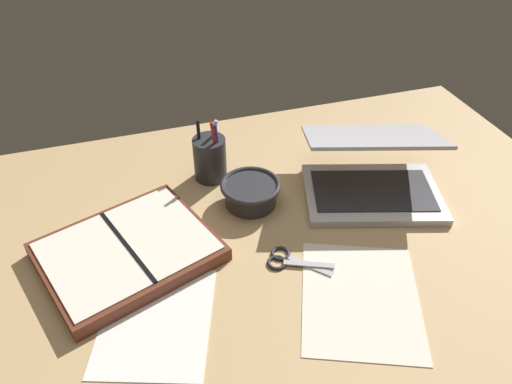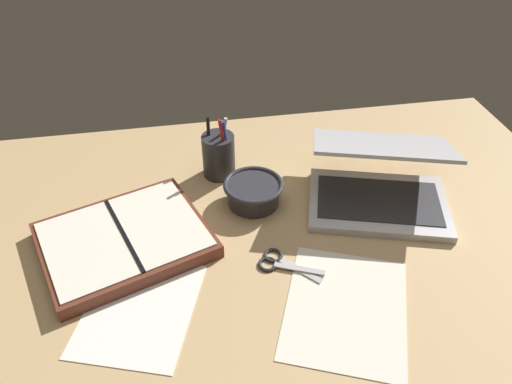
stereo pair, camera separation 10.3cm
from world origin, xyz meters
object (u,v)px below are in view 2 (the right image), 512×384
planner (125,240)px  scissors (278,262)px  laptop (380,183)px  bowl (254,192)px  pen_cup (219,155)px

planner → scissors: planner is taller
laptop → planner: size_ratio=0.95×
laptop → bowl: bearing=-171.3°
bowl → pen_cup: 13.84cm
laptop → bowl: size_ratio=2.74×
planner → scissors: 31.03cm
laptop → planner: bearing=-158.1°
laptop → planner: (-55.37, -5.00, -3.11)cm
bowl → planner: (-27.85, -8.89, -1.44)cm
bowl → pen_cup: pen_cup is taller
laptop → planner: laptop is taller
bowl → scissors: (1.40, -19.18, -2.72)cm
planner → scissors: bearing=-39.0°
bowl → pen_cup: (-6.13, 12.18, 2.35)cm
bowl → planner: 29.27cm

